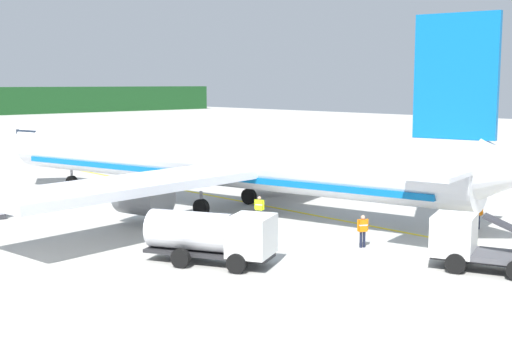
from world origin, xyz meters
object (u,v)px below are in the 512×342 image
(crew_loader_right, at_px, (259,208))
(crew_marshaller, at_px, (363,228))
(airliner_foreground, at_px, (215,158))
(service_truck_fuel, at_px, (212,234))
(crew_loader_left, at_px, (477,213))
(service_truck_baggage, at_px, (475,243))

(crew_loader_right, bearing_deg, crew_marshaller, -91.25)
(airliner_foreground, distance_m, crew_loader_right, 6.21)
(crew_marshaller, relative_size, crew_loader_right, 1.01)
(service_truck_fuel, xyz_separation_m, crew_loader_right, (7.81, 5.17, -0.42))
(crew_marshaller, bearing_deg, airliner_foreground, 84.25)
(service_truck_fuel, xyz_separation_m, crew_marshaller, (7.64, -2.71, -0.41))
(airliner_foreground, xyz_separation_m, crew_marshaller, (-1.36, -13.48, -2.41))
(airliner_foreground, xyz_separation_m, service_truck_fuel, (-9.00, -10.77, -1.99))
(airliner_foreground, relative_size, crew_loader_right, 24.98)
(service_truck_fuel, relative_size, crew_loader_left, 3.85)
(airliner_foreground, relative_size, service_truck_baggage, 6.58)
(airliner_foreground, distance_m, crew_marshaller, 13.76)
(airliner_foreground, distance_m, crew_loader_left, 16.87)
(airliner_foreground, distance_m, service_truck_fuel, 14.17)
(crew_marshaller, bearing_deg, service_truck_fuel, 160.47)
(airliner_foreground, height_order, service_truck_baggage, airliner_foreground)
(crew_loader_left, bearing_deg, airliner_foreground, 114.57)
(service_truck_baggage, bearing_deg, crew_marshaller, 94.20)
(crew_loader_right, bearing_deg, airliner_foreground, 78.04)
(crew_marshaller, relative_size, crew_loader_left, 1.03)
(crew_marshaller, height_order, crew_loader_right, crew_marshaller)
(airliner_foreground, height_order, crew_loader_right, airliner_foreground)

